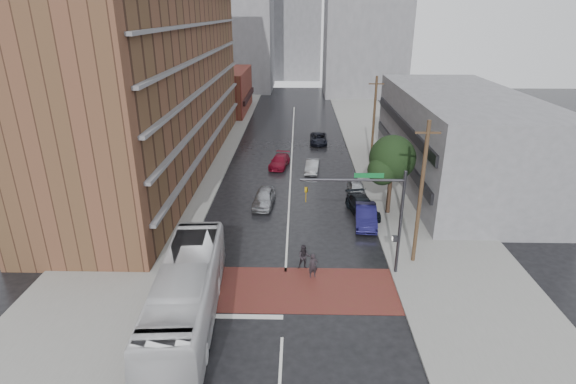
{
  "coord_description": "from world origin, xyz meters",
  "views": [
    {
      "loc": [
        0.77,
        -23.28,
        16.2
      ],
      "look_at": [
        0.03,
        8.1,
        3.5
      ],
      "focal_mm": 28.0,
      "sensor_mm": 36.0,
      "label": 1
    }
  ],
  "objects_px": {
    "pedestrian_b": "(304,257)",
    "pedestrian_a": "(313,266)",
    "suv_travel": "(319,138)",
    "transit_bus": "(186,294)",
    "car_parked_mid": "(362,206)",
    "car_travel_c": "(279,161)",
    "car_parked_far": "(357,189)",
    "car_travel_a": "(264,198)",
    "car_parked_near": "(366,216)",
    "car_travel_b": "(312,166)"
  },
  "relations": [
    {
      "from": "car_travel_b",
      "to": "car_parked_far",
      "type": "relative_size",
      "value": 0.99
    },
    {
      "from": "suv_travel",
      "to": "car_parked_far",
      "type": "xyz_separation_m",
      "value": [
        2.86,
        -17.92,
        0.01
      ]
    },
    {
      "from": "car_travel_a",
      "to": "car_parked_near",
      "type": "xyz_separation_m",
      "value": [
        8.54,
        -3.64,
        0.04
      ]
    },
    {
      "from": "transit_bus",
      "to": "pedestrian_b",
      "type": "bearing_deg",
      "value": 37.43
    },
    {
      "from": "pedestrian_b",
      "to": "car_travel_c",
      "type": "bearing_deg",
      "value": 95.89
    },
    {
      "from": "car_travel_c",
      "to": "car_parked_mid",
      "type": "height_order",
      "value": "car_parked_mid"
    },
    {
      "from": "transit_bus",
      "to": "suv_travel",
      "type": "distance_m",
      "value": 37.66
    },
    {
      "from": "pedestrian_a",
      "to": "suv_travel",
      "type": "height_order",
      "value": "pedestrian_a"
    },
    {
      "from": "car_parked_far",
      "to": "car_parked_near",
      "type": "bearing_deg",
      "value": -89.86
    },
    {
      "from": "suv_travel",
      "to": "car_parked_far",
      "type": "bearing_deg",
      "value": -79.62
    },
    {
      "from": "car_parked_mid",
      "to": "car_parked_far",
      "type": "height_order",
      "value": "car_parked_mid"
    },
    {
      "from": "car_travel_a",
      "to": "car_travel_c",
      "type": "xyz_separation_m",
      "value": [
        0.94,
        10.79,
        -0.1
      ]
    },
    {
      "from": "car_travel_b",
      "to": "car_parked_far",
      "type": "xyz_separation_m",
      "value": [
        3.98,
        -6.57,
        0.03
      ]
    },
    {
      "from": "transit_bus",
      "to": "car_travel_b",
      "type": "distance_m",
      "value": 26.41
    },
    {
      "from": "pedestrian_a",
      "to": "car_travel_c",
      "type": "bearing_deg",
      "value": 82.35
    },
    {
      "from": "pedestrian_a",
      "to": "car_travel_a",
      "type": "xyz_separation_m",
      "value": [
        -4.05,
        11.53,
        -0.09
      ]
    },
    {
      "from": "pedestrian_b",
      "to": "suv_travel",
      "type": "xyz_separation_m",
      "value": [
        2.21,
        30.92,
        -0.21
      ]
    },
    {
      "from": "pedestrian_b",
      "to": "pedestrian_a",
      "type": "bearing_deg",
      "value": -62.18
    },
    {
      "from": "car_parked_near",
      "to": "transit_bus",
      "type": "bearing_deg",
      "value": -127.8
    },
    {
      "from": "pedestrian_b",
      "to": "car_travel_b",
      "type": "distance_m",
      "value": 19.6
    },
    {
      "from": "transit_bus",
      "to": "pedestrian_a",
      "type": "relative_size",
      "value": 7.62
    },
    {
      "from": "pedestrian_b",
      "to": "car_parked_near",
      "type": "height_order",
      "value": "pedestrian_b"
    },
    {
      "from": "transit_bus",
      "to": "car_parked_near",
      "type": "relative_size",
      "value": 2.68
    },
    {
      "from": "transit_bus",
      "to": "car_parked_near",
      "type": "xyz_separation_m",
      "value": [
        11.6,
        12.53,
        -0.99
      ]
    },
    {
      "from": "pedestrian_b",
      "to": "car_travel_c",
      "type": "xyz_separation_m",
      "value": [
        -2.53,
        21.27,
        -0.22
      ]
    },
    {
      "from": "suv_travel",
      "to": "transit_bus",
      "type": "bearing_deg",
      "value": -102.1
    },
    {
      "from": "transit_bus",
      "to": "car_travel_a",
      "type": "xyz_separation_m",
      "value": [
        3.06,
        16.17,
        -1.03
      ]
    },
    {
      "from": "car_travel_b",
      "to": "car_parked_mid",
      "type": "bearing_deg",
      "value": -63.32
    },
    {
      "from": "suv_travel",
      "to": "car_parked_far",
      "type": "relative_size",
      "value": 1.2
    },
    {
      "from": "pedestrian_a",
      "to": "car_travel_c",
      "type": "height_order",
      "value": "pedestrian_a"
    },
    {
      "from": "pedestrian_b",
      "to": "car_parked_mid",
      "type": "height_order",
      "value": "pedestrian_b"
    },
    {
      "from": "pedestrian_b",
      "to": "car_parked_mid",
      "type": "relative_size",
      "value": 0.35
    },
    {
      "from": "car_travel_c",
      "to": "car_parked_far",
      "type": "relative_size",
      "value": 1.13
    },
    {
      "from": "car_travel_c",
      "to": "car_parked_mid",
      "type": "relative_size",
      "value": 0.91
    },
    {
      "from": "car_travel_a",
      "to": "car_parked_mid",
      "type": "distance_m",
      "value": 8.69
    },
    {
      "from": "transit_bus",
      "to": "car_parked_mid",
      "type": "bearing_deg",
      "value": 47.79
    },
    {
      "from": "car_travel_c",
      "to": "car_parked_near",
      "type": "bearing_deg",
      "value": -52.48
    },
    {
      "from": "car_parked_mid",
      "to": "car_parked_far",
      "type": "xyz_separation_m",
      "value": [
        0.0,
        4.14,
        -0.04
      ]
    },
    {
      "from": "car_travel_c",
      "to": "car_parked_near",
      "type": "height_order",
      "value": "car_parked_near"
    },
    {
      "from": "pedestrian_a",
      "to": "suv_travel",
      "type": "distance_m",
      "value": 32.02
    },
    {
      "from": "car_travel_a",
      "to": "suv_travel",
      "type": "distance_m",
      "value": 21.22
    },
    {
      "from": "car_travel_a",
      "to": "car_parked_mid",
      "type": "bearing_deg",
      "value": -6.55
    },
    {
      "from": "transit_bus",
      "to": "car_parked_mid",
      "type": "height_order",
      "value": "transit_bus"
    },
    {
      "from": "car_travel_b",
      "to": "car_travel_c",
      "type": "distance_m",
      "value": 3.99
    },
    {
      "from": "suv_travel",
      "to": "car_parked_far",
      "type": "distance_m",
      "value": 18.15
    },
    {
      "from": "pedestrian_a",
      "to": "car_travel_a",
      "type": "height_order",
      "value": "pedestrian_a"
    },
    {
      "from": "pedestrian_b",
      "to": "car_parked_far",
      "type": "distance_m",
      "value": 13.95
    },
    {
      "from": "suv_travel",
      "to": "car_travel_c",
      "type": "bearing_deg",
      "value": -114.82
    },
    {
      "from": "car_travel_b",
      "to": "car_parked_near",
      "type": "distance_m",
      "value": 13.34
    },
    {
      "from": "pedestrian_b",
      "to": "suv_travel",
      "type": "distance_m",
      "value": 31.0
    }
  ]
}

